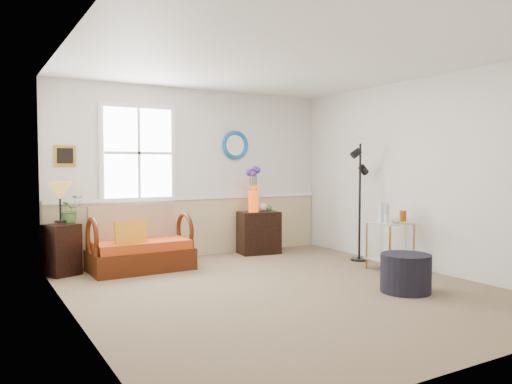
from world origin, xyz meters
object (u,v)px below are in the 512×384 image
side_table (390,246)px  ottoman (406,273)px  loveseat (140,238)px  lamp_stand (62,250)px  floor_lamp (360,202)px  cabinet (259,233)px

side_table → ottoman: 1.20m
ottoman → loveseat: bearing=129.9°
lamp_stand → side_table: size_ratio=1.01×
lamp_stand → floor_lamp: (4.00, -1.18, 0.54)m
loveseat → side_table: loveseat is taller
loveseat → ottoman: size_ratio=2.40×
side_table → loveseat: bearing=150.0°
loveseat → lamp_stand: 1.00m
lamp_stand → cabinet: bearing=1.7°
floor_lamp → lamp_stand: bearing=-179.7°
cabinet → floor_lamp: bearing=-43.4°
loveseat → side_table: 3.38m
lamp_stand → floor_lamp: bearing=-16.5°
lamp_stand → floor_lamp: size_ratio=0.38×
lamp_stand → cabinet: 3.02m
lamp_stand → floor_lamp: 4.21m
loveseat → lamp_stand: size_ratio=2.02×
loveseat → ottoman: (2.21, -2.65, -0.22)m
cabinet → ottoman: size_ratio=1.22×
lamp_stand → ottoman: lamp_stand is taller
lamp_stand → loveseat: bearing=-12.4°
cabinet → loveseat: bearing=-162.8°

